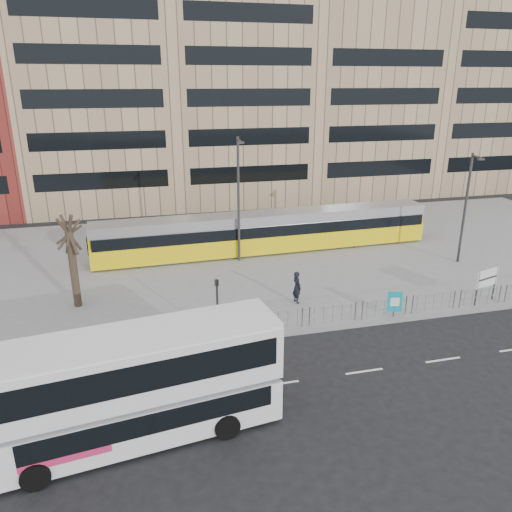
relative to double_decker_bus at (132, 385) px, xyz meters
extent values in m
plane|color=black|center=(8.01, 6.03, -2.28)|extent=(120.00, 120.00, 0.00)
cube|color=gray|center=(8.01, 18.03, -2.20)|extent=(64.00, 24.00, 0.15)
cube|color=gray|center=(8.01, 6.08, -2.20)|extent=(64.00, 0.25, 0.17)
cube|color=tan|center=(-1.99, 40.03, 8.72)|extent=(14.00, 16.00, 22.00)
cube|color=tan|center=(12.01, 40.03, 9.72)|extent=(14.00, 16.00, 24.00)
cube|color=tan|center=(26.01, 40.03, 8.22)|extent=(14.00, 16.00, 21.00)
cube|color=tan|center=(40.01, 40.03, 9.22)|extent=(14.00, 16.00, 23.00)
cylinder|color=gray|center=(10.01, 6.53, -1.08)|extent=(32.00, 0.05, 0.05)
cylinder|color=gray|center=(10.01, 6.53, -1.58)|extent=(32.00, 0.04, 0.04)
cube|color=white|center=(9.01, 2.03, -2.27)|extent=(62.00, 0.12, 0.01)
cube|color=silver|center=(0.00, 0.00, -1.27)|extent=(10.78, 3.88, 1.63)
cube|color=silver|center=(0.00, 0.00, 0.74)|extent=(10.78, 3.88, 2.01)
cube|color=silver|center=(0.00, 0.00, 1.79)|extent=(10.76, 3.78, 0.29)
cube|color=black|center=(0.47, 0.07, -0.89)|extent=(8.88, 3.65, 0.81)
cube|color=black|center=(0.00, 0.00, 0.93)|extent=(10.21, 3.84, 1.05)
cube|color=#C32754|center=(-2.37, -0.33, -1.32)|extent=(3.19, 2.85, 0.48)
cylinder|color=black|center=(3.21, -0.79, -1.80)|extent=(0.99, 0.42, 0.96)
cylinder|color=black|center=(2.87, 1.63, -1.80)|extent=(0.99, 0.42, 0.96)
cylinder|color=black|center=(-3.15, -1.67, -1.80)|extent=(0.99, 0.42, 0.96)
cylinder|color=black|center=(-3.49, 0.75, -1.80)|extent=(0.99, 0.42, 0.96)
cube|color=yellow|center=(10.01, 18.81, -1.27)|extent=(25.31, 3.20, 1.44)
cube|color=black|center=(10.01, 18.81, -0.28)|extent=(24.95, 3.23, 0.81)
cube|color=#B5B5BA|center=(10.01, 18.81, 0.49)|extent=(25.30, 3.01, 0.72)
cube|color=yellow|center=(22.09, 19.20, -0.69)|extent=(1.15, 2.06, 2.34)
cube|color=yellow|center=(-2.06, 18.43, -0.69)|extent=(1.15, 2.06, 2.34)
cylinder|color=#2D2D30|center=(10.01, 18.81, -0.60)|extent=(2.22, 2.22, 2.70)
cube|color=#2D2D30|center=(18.12, 19.07, -1.90)|extent=(2.78, 2.36, 0.45)
cube|color=#2D2D30|center=(1.90, 18.55, -1.90)|extent=(2.78, 2.36, 0.45)
cylinder|color=#2D2D30|center=(19.06, 6.60, -1.11)|extent=(0.09, 0.09, 2.05)
cylinder|color=#2D2D30|center=(20.60, 7.07, -1.11)|extent=(0.09, 0.09, 2.05)
cube|color=white|center=(19.83, 6.83, -0.62)|extent=(1.72, 0.59, 1.07)
cylinder|color=#2D2D30|center=(13.83, 6.43, -1.74)|extent=(0.06, 0.06, 0.79)
cube|color=#0B94AC|center=(13.83, 6.43, -1.24)|extent=(0.78, 0.26, 1.18)
cube|color=white|center=(13.83, 6.40, -1.24)|extent=(0.48, 0.14, 0.49)
imported|color=black|center=(9.30, 9.50, -1.18)|extent=(0.58, 0.77, 1.90)
cylinder|color=#2D2D30|center=(4.17, 6.53, -0.63)|extent=(0.12, 0.12, 3.00)
imported|color=#2D2D30|center=(4.17, 6.53, 0.47)|extent=(0.22, 0.24, 1.00)
cylinder|color=#2D2D30|center=(7.59, 17.30, 2.21)|extent=(0.18, 0.18, 8.67)
cylinder|color=#2D2D30|center=(7.59, 16.90, 6.34)|extent=(0.14, 0.90, 0.14)
cube|color=#2D2D30|center=(7.59, 16.45, 6.24)|extent=(0.45, 0.20, 0.12)
cylinder|color=#2D2D30|center=(22.64, 13.28, 1.69)|extent=(0.18, 0.18, 7.65)
cylinder|color=#2D2D30|center=(22.64, 12.88, 5.32)|extent=(0.14, 0.90, 0.14)
cube|color=#2D2D30|center=(22.64, 12.43, 5.22)|extent=(0.45, 0.20, 0.12)
cylinder|color=black|center=(-2.97, 12.11, 0.10)|extent=(0.44, 0.44, 4.45)
camera|label=1|loc=(0.57, -15.55, 10.06)|focal=35.00mm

